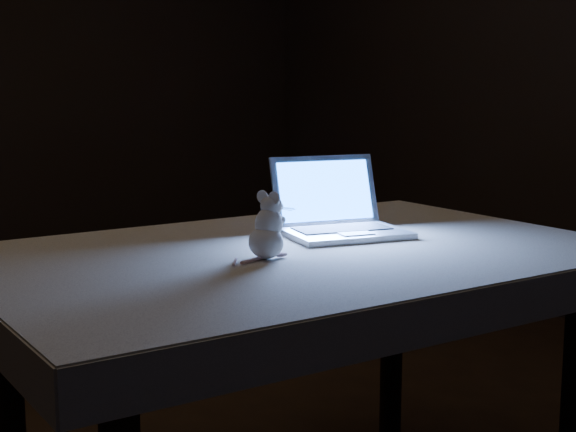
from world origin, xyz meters
TOP-DOWN VIEW (x-y plane):
  - table at (0.12, -0.59)m, footprint 1.34×0.88m
  - tablecloth at (0.08, -0.58)m, footprint 1.59×1.25m
  - laptop at (0.31, -0.53)m, footprint 0.33×0.31m
  - plush_mouse at (0.01, -0.63)m, footprint 0.11×0.11m

SIDE VIEW (x-z plane):
  - table at x=0.12m, z-range 0.00..0.71m
  - tablecloth at x=0.08m, z-range 0.63..0.71m
  - plush_mouse at x=0.01m, z-range 0.71..0.85m
  - laptop at x=0.31m, z-range 0.71..0.90m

